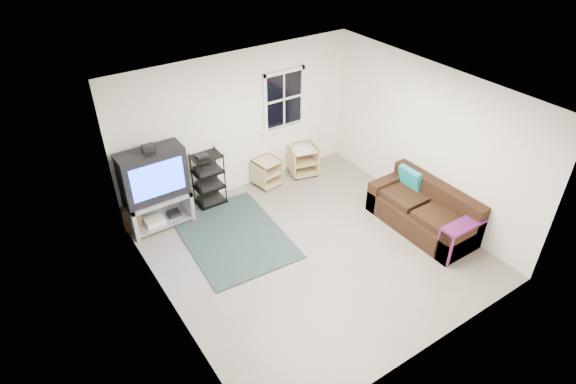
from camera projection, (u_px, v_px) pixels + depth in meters
room at (284, 103)px, 8.82m from camera, size 4.60×4.62×4.60m
tv_unit at (154, 182)px, 7.77m from camera, size 1.04×0.52×1.52m
av_rack at (209, 183)px, 8.49m from camera, size 0.51×0.37×1.02m
side_table_left at (266, 171)px, 9.12m from camera, size 0.51×0.51×0.53m
side_table_right at (302, 158)px, 9.43m from camera, size 0.63×0.63×0.60m
sofa at (424, 212)px, 8.00m from camera, size 0.82×1.86×0.85m
shag_rug at (234, 236)px, 7.93m from camera, size 1.65×2.19×0.02m
paper_bag at (133, 218)px, 8.02m from camera, size 0.33×0.27×0.41m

